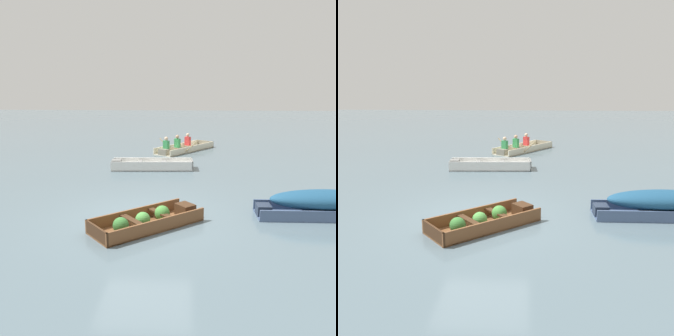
# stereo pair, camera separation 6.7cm
# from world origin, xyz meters

# --- Properties ---
(ground_plane) EXTENTS (80.00, 80.00, 0.00)m
(ground_plane) POSITION_xyz_m (0.00, 0.00, 0.00)
(ground_plane) COLOR slate
(dinghy_wooden_brown_foreground) EXTENTS (2.75, 2.54, 0.42)m
(dinghy_wooden_brown_foreground) POSITION_xyz_m (0.17, -0.64, 0.15)
(dinghy_wooden_brown_foreground) COLOR brown
(dinghy_wooden_brown_foreground) RESTS_ON ground
(skiff_white_near_moored) EXTENTS (3.28, 1.06, 0.38)m
(skiff_white_near_moored) POSITION_xyz_m (-0.44, 5.55, 0.14)
(skiff_white_near_moored) COLOR white
(skiff_white_near_moored) RESTS_ON ground
(skiff_slate_blue_mid_moored) EXTENTS (3.57, 0.97, 0.71)m
(skiff_slate_blue_mid_moored) POSITION_xyz_m (4.65, 0.25, 0.39)
(skiff_slate_blue_mid_moored) COLOR #475B7F
(skiff_slate_blue_mid_moored) RESTS_ON ground
(rowboat_cream_with_crew) EXTENTS (3.08, 3.62, 0.88)m
(rowboat_cream_with_crew) POSITION_xyz_m (0.85, 9.68, 0.19)
(rowboat_cream_with_crew) COLOR beige
(rowboat_cream_with_crew) RESTS_ON ground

